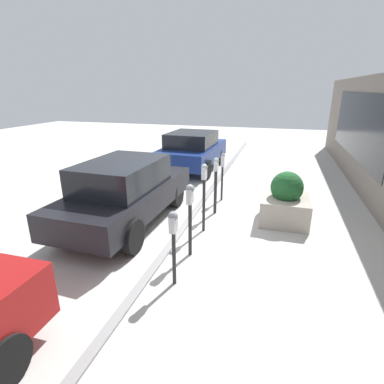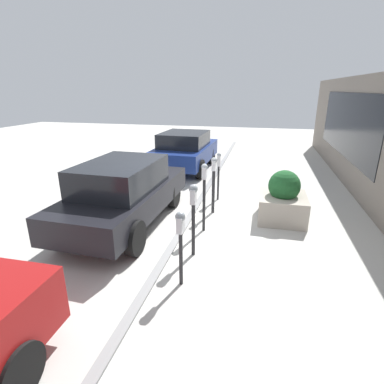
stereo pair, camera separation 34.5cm
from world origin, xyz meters
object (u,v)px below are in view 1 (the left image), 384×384
Objects in this scene: parking_meter_farthest at (222,168)px; planter_box at (285,202)px; parked_car_rear at (193,150)px; parked_car_middle at (126,191)px; parking_meter_nearest at (173,232)px; parking_meter_fourth at (216,177)px; parking_meter_middle at (204,186)px; parking_meter_second at (190,206)px.

planter_box is at bearing -120.65° from parking_meter_farthest.
planter_box is 0.32× the size of parked_car_rear.
parked_car_rear is at bearing 1.01° from parked_car_middle.
parking_meter_farthest is (4.17, 0.01, 0.01)m from parking_meter_nearest.
parking_meter_fourth is 1.18× the size of planter_box.
parking_meter_middle is 1.91m from parked_car_middle.
parking_meter_second is 1.04× the size of parking_meter_farthest.
parking_meter_fourth is 1.01m from parking_meter_farthest.
parking_meter_second is 0.92× the size of parking_meter_middle.
parking_meter_nearest is 0.94× the size of parking_meter_farthest.
planter_box is at bearing -29.28° from parking_meter_nearest.
parking_meter_fourth is at bearing -154.31° from parked_car_rear.
parking_meter_fourth is at bearing -178.82° from parking_meter_farthest.
parking_meter_fourth reaches higher than parking_meter_nearest.
parking_meter_farthest is at bearing -0.02° from parking_meter_second.
parking_meter_second is at bearing 0.85° from parking_meter_nearest.
parking_meter_second is 1.11m from parking_meter_middle.
parking_meter_nearest is at bearing -179.32° from parking_meter_middle.
parked_car_rear is (5.30, 1.82, -0.29)m from parking_meter_middle.
parking_meter_farthest is at bearing 59.35° from planter_box.
parking_meter_middle reaches higher than planter_box.
parked_car_rear is (6.41, 1.83, -0.24)m from parking_meter_second.
parked_car_middle is at bearing 107.48° from planter_box.
planter_box is 3.85m from parked_car_middle.
parking_meter_farthest is (3.21, -0.00, -0.07)m from parking_meter_second.
parking_meter_middle is at bearing 0.53° from parking_meter_second.
parking_meter_nearest is 1.03× the size of planter_box.
parking_meter_second is at bearing -116.21° from parked_car_middle.
parking_meter_middle is 2.10m from parking_meter_farthest.
parking_meter_middle is at bearing 179.69° from parking_meter_farthest.
parking_meter_middle reaches higher than parking_meter_nearest.
parked_car_rear is at bearing 40.25° from planter_box.
parked_car_rear is (7.37, 1.84, -0.15)m from parking_meter_nearest.
parking_meter_middle reaches higher than parked_car_middle.
parking_meter_nearest is 7.60m from parked_car_rear.
parking_meter_middle is 1.13× the size of parking_meter_farthest.
parked_car_middle is at bearing 121.78° from parking_meter_fourth.
parked_car_middle is (-1.15, 3.67, 0.31)m from planter_box.
parking_meter_second reaches higher than planter_box.
parking_meter_middle is 1.25× the size of planter_box.
planter_box is (-0.04, -1.74, -0.47)m from parking_meter_fourth.
parked_car_middle is (1.01, 1.90, -0.22)m from parking_meter_second.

